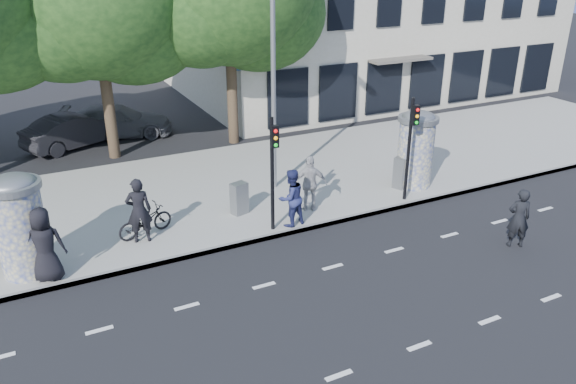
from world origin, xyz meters
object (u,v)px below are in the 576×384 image
car_right (117,121)px  ad_column_right (416,147)px  ad_column_left (19,223)px  car_mid (76,130)px  bicycle (145,221)px  ped_b (139,211)px  traffic_pole_near (273,163)px  ped_a (45,245)px  cabinet_right (401,172)px  traffic_pole_far (411,139)px  ped_e (310,183)px  cabinet_left (239,198)px  ped_c (291,198)px  man_road (519,218)px  street_lamp (274,51)px

car_right → ad_column_right: bearing=-126.9°
ad_column_left → car_mid: ad_column_left is taller
ad_column_left → bicycle: 3.37m
ad_column_right → ped_b: size_ratio=1.39×
car_right → traffic_pole_near: bearing=-152.8°
ped_a → cabinet_right: ped_a is taller
ad_column_left → traffic_pole_far: bearing=-3.5°
ped_e → cabinet_right: (3.68, 0.19, -0.34)m
ad_column_right → cabinet_left: 6.36m
ad_column_left → ped_c: bearing=-5.2°
ad_column_left → ped_c: size_ratio=1.50×
ped_c → bicycle: (-4.03, 1.30, -0.44)m
ped_a → ped_c: (6.74, -0.02, -0.09)m
ped_c → cabinet_left: 1.82m
ad_column_left → traffic_pole_near: size_ratio=0.78×
ad_column_right → ped_b: (-9.43, 0.12, -0.43)m
bicycle → cabinet_right: (8.73, -0.43, 0.12)m
ped_b → man_road: 10.56m
bicycle → cabinet_left: bearing=-103.7°
traffic_pole_near → cabinet_left: size_ratio=3.35×
traffic_pole_far → ped_b: bearing=173.0°
street_lamp → cabinet_right: street_lamp is taller
traffic_pole_near → ped_e: bearing=24.4°
ped_b → man_road: ped_b is taller
street_lamp → ped_a: (-7.54, -2.76, -3.67)m
ped_a → car_right: (3.94, 11.58, -0.44)m
street_lamp → bicycle: street_lamp is taller
traffic_pole_near → ad_column_right: bearing=8.9°
traffic_pole_near → cabinet_left: traffic_pole_near is taller
ped_b → cabinet_left: ped_b is taller
ad_column_left → bicycle: bearing=11.6°
ad_column_right → ad_column_left: bearing=-179.1°
car_mid → car_right: size_ratio=0.92×
ped_b → man_road: size_ratio=1.09×
ped_a → ad_column_left: bearing=-39.2°
ad_column_left → street_lamp: size_ratio=0.33×
bicycle → car_mid: car_mid is taller
ped_e → cabinet_right: bearing=-152.1°
traffic_pole_near → ped_c: (0.60, 0.06, -1.20)m
ad_column_left → ped_e: size_ratio=1.48×
ad_column_left → cabinet_right: size_ratio=2.39×
ad_column_left → bicycle: (3.17, 0.65, -0.95)m
traffic_pole_near → man_road: bearing=-32.5°
cabinet_left → traffic_pole_near: bearing=-88.6°
cabinet_right → car_right: car_right is taller
ped_b → ped_c: bearing=177.6°
cabinet_right → man_road: bearing=-107.7°
ped_a → ped_c: bearing=-165.4°
ped_b → car_right: ped_b is taller
ped_a → traffic_pole_near: bearing=-165.9°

